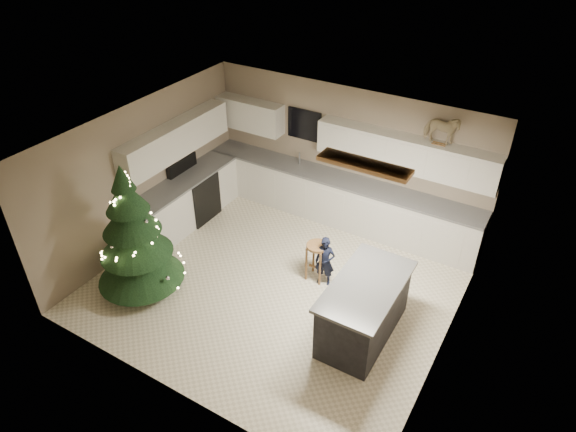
% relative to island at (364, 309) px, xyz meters
% --- Properties ---
extents(ground_plane, '(5.50, 5.50, 0.00)m').
position_rel_island_xyz_m(ground_plane, '(-1.65, 0.29, -0.48)').
color(ground_plane, beige).
extents(room_shell, '(5.52, 5.02, 2.61)m').
position_rel_island_xyz_m(room_shell, '(-1.63, 0.29, 1.27)').
color(room_shell, gray).
rests_on(room_shell, ground_plane).
extents(cabinetry, '(5.50, 3.20, 2.00)m').
position_rel_island_xyz_m(cabinetry, '(-2.56, 1.94, 0.28)').
color(cabinetry, silver).
rests_on(cabinetry, ground_plane).
extents(island, '(0.90, 1.70, 0.95)m').
position_rel_island_xyz_m(island, '(0.00, 0.00, 0.00)').
color(island, black).
rests_on(island, ground_plane).
extents(bar_stool, '(0.36, 0.36, 0.69)m').
position_rel_island_xyz_m(bar_stool, '(-1.17, 0.75, 0.04)').
color(bar_stool, '#8D5E39').
rests_on(bar_stool, ground_plane).
extents(christmas_tree, '(1.43, 1.38, 2.28)m').
position_rel_island_xyz_m(christmas_tree, '(-3.50, -0.91, 0.46)').
color(christmas_tree, '#3F2816').
rests_on(christmas_tree, ground_plane).
extents(toddler, '(0.37, 0.29, 0.90)m').
position_rel_island_xyz_m(toddler, '(-1.00, 0.71, -0.03)').
color(toddler, black).
rests_on(toddler, ground_plane).
extents(rocking_horse, '(0.60, 0.31, 0.51)m').
position_rel_island_xyz_m(rocking_horse, '(0.04, 2.62, 1.78)').
color(rocking_horse, '#8D5E39').
rests_on(rocking_horse, cabinetry).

